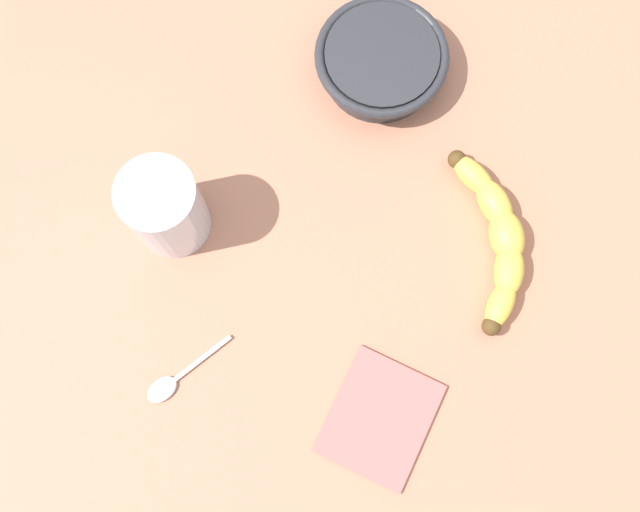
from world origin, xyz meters
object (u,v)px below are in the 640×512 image
object	(u,v)px
smoothie_glass	(165,209)
teaspoon	(167,386)
ceramic_bowl	(381,61)
banana	(497,237)

from	to	relation	value
smoothie_glass	teaspoon	distance (cm)	19.44
smoothie_glass	ceramic_bowl	size ratio (longest dim) A/B	0.73
ceramic_bowl	teaspoon	distance (cm)	44.91
smoothie_glass	teaspoon	bearing A→B (deg)	46.86
ceramic_bowl	teaspoon	world-z (taller)	ceramic_bowl
smoothie_glass	ceramic_bowl	world-z (taller)	smoothie_glass
banana	teaspoon	xyz separation A→B (cm)	(38.16, -13.24, -1.55)
banana	ceramic_bowl	world-z (taller)	ceramic_bowl
ceramic_bowl	teaspoon	xyz separation A→B (cm)	(43.45, 11.07, -2.43)
smoothie_glass	banana	bearing A→B (deg)	133.31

